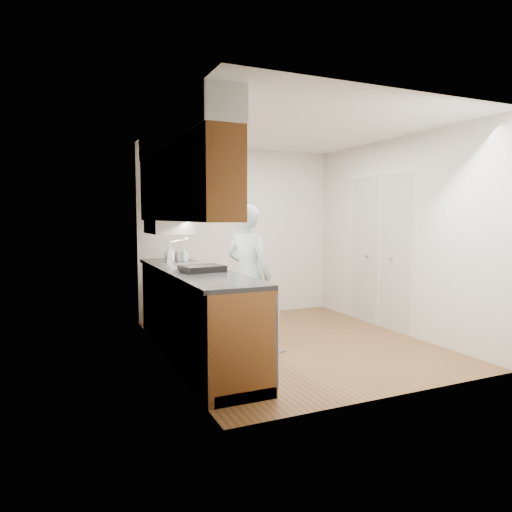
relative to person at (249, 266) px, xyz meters
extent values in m
plane|color=brown|center=(0.53, -0.08, -0.93)|extent=(3.50, 3.50, 0.00)
plane|color=white|center=(0.53, -0.08, 1.57)|extent=(3.50, 3.50, 0.00)
cube|color=silver|center=(-0.97, -0.08, 0.32)|extent=(0.02, 3.50, 2.50)
cube|color=silver|center=(2.03, -0.08, 0.32)|extent=(0.02, 3.50, 2.50)
cube|color=silver|center=(0.53, 1.67, 0.32)|extent=(3.00, 0.02, 2.50)
cube|color=brown|center=(-0.67, -0.08, -0.48)|extent=(0.60, 2.80, 0.90)
cube|color=black|center=(-0.68, -0.08, -0.01)|extent=(0.63, 2.80, 0.04)
cube|color=#B2B2B7|center=(-0.67, 0.12, -0.04)|extent=(0.48, 0.68, 0.14)
cube|color=#B2B2B7|center=(-0.67, 0.12, 0.01)|extent=(0.52, 0.72, 0.01)
cube|color=#B2B2B7|center=(-0.37, -1.18, -0.46)|extent=(0.03, 0.60, 0.80)
cube|color=brown|center=(-0.80, -0.08, 0.89)|extent=(0.33, 2.80, 0.75)
cube|color=silver|center=(-0.80, -0.08, 1.42)|extent=(0.35, 2.80, 0.30)
cube|color=#A5A5AA|center=(-0.74, 0.77, 0.44)|extent=(0.46, 0.75, 0.16)
cube|color=silver|center=(2.02, 0.22, 0.09)|extent=(0.02, 1.22, 2.05)
cube|color=#5B5B5E|center=(0.00, 0.00, -0.93)|extent=(0.59, 0.87, 0.02)
imported|color=#9EB8C0|center=(0.00, 0.00, 0.00)|extent=(0.69, 0.78, 1.84)
imported|color=white|center=(-0.76, 0.56, 0.13)|extent=(0.13, 0.13, 0.24)
imported|color=white|center=(-0.54, 0.80, 0.09)|extent=(0.11, 0.11, 0.17)
imported|color=white|center=(-0.68, 0.93, 0.10)|extent=(0.20, 0.20, 0.18)
cylinder|color=#A5A5AA|center=(-0.63, 0.73, 0.07)|extent=(0.09, 0.09, 0.13)
cube|color=black|center=(-0.65, -0.33, 0.04)|extent=(0.44, 0.39, 0.06)
camera|label=1|loc=(-2.00, -4.74, 0.56)|focal=32.00mm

